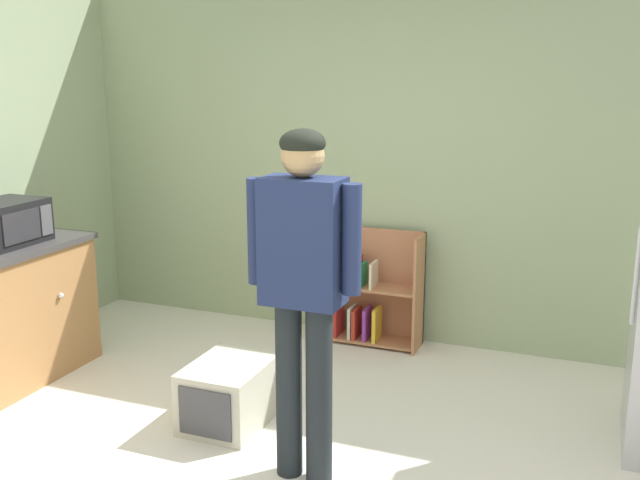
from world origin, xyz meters
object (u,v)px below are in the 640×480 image
object	(u,v)px
standing_person	(303,275)
pet_carrier	(229,394)
microwave	(5,223)
bookshelf	(362,294)

from	to	relation	value
standing_person	pet_carrier	xyz separation A→B (m)	(-0.62, 0.36, -0.86)
microwave	bookshelf	bearing A→B (deg)	37.23
standing_person	pet_carrier	world-z (taller)	standing_person
standing_person	microwave	distance (m)	2.29
microwave	pet_carrier	bearing A→B (deg)	-2.84
bookshelf	microwave	bearing A→B (deg)	-142.77
pet_carrier	microwave	bearing A→B (deg)	177.16
pet_carrier	standing_person	bearing A→B (deg)	-30.30
pet_carrier	microwave	distance (m)	1.85
standing_person	microwave	xyz separation A→B (m)	(-2.25, 0.44, -0.00)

